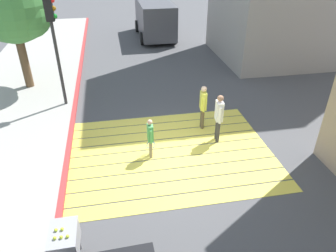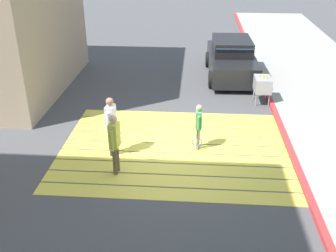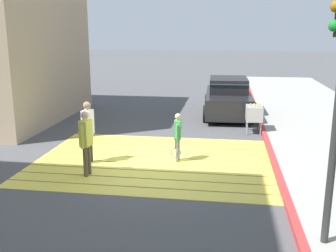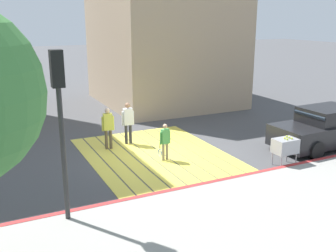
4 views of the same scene
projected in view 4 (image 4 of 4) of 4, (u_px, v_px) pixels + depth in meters
name	position (u px, v px, depth m)	size (l,w,h in m)	color
ground_plane	(156.00, 155.00, 14.60)	(120.00, 120.00, 0.00)	#4C4C4F
crosswalk_stripes	(156.00, 155.00, 14.60)	(6.40, 4.90, 0.01)	#EAD64C
sidewalk_west	(249.00, 221.00, 9.74)	(4.80, 40.00, 0.12)	#9E9B93
curb_painted	(200.00, 186.00, 11.77)	(0.16, 40.00, 0.13)	#BC3333
building_far_south	(163.00, 40.00, 22.84)	(8.00, 7.03, 7.23)	tan
car_parked_near_curb	(325.00, 129.00, 15.35)	(2.09, 4.35, 1.57)	black
traffic_light_corner	(59.00, 103.00, 9.00)	(0.39, 0.28, 4.24)	#2D2D2D
tennis_ball_cart	(285.00, 146.00, 13.40)	(0.56, 0.80, 1.02)	#99999E
pedestrian_adult_lead	(108.00, 125.00, 14.99)	(0.25, 0.48, 1.63)	brown
pedestrian_adult_trailing	(128.00, 120.00, 15.60)	(0.25, 0.49, 1.69)	#333338
pedestrian_child_with_racket	(165.00, 140.00, 13.86)	(0.28, 0.40, 1.34)	gray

